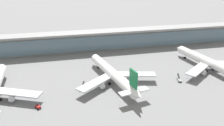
{
  "coord_description": "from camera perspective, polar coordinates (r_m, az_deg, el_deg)",
  "views": [
    {
      "loc": [
        -28.29,
        -107.26,
        59.5
      ],
      "look_at": [
        0.0,
        15.41,
        7.49
      ],
      "focal_mm": 37.05,
      "sensor_mm": 36.0,
      "label": 1
    }
  ],
  "objects": [
    {
      "name": "airliner_centre_stand",
      "position": [
        127.61,
        0.28,
        -2.77
      ],
      "size": [
        45.94,
        60.63,
        16.28
      ],
      "color": "white",
      "rests_on": "ground"
    },
    {
      "name": "airliner_right_stand",
      "position": [
        155.24,
        22.85,
        0.1
      ],
      "size": [
        46.26,
        60.87,
        16.28
      ],
      "color": "white",
      "rests_on": "ground"
    },
    {
      "name": "service_truck_mid_apron_red",
      "position": [
        112.43,
        -17.81,
        -10.2
      ],
      "size": [
        2.97,
        3.33,
        2.05
      ],
      "color": "#B21E1E",
      "rests_on": "ground"
    },
    {
      "name": "terminal_building",
      "position": [
        179.91,
        -3.41,
        5.73
      ],
      "size": [
        242.84,
        12.8,
        15.2
      ],
      "color": "#9E998E",
      "rests_on": "ground"
    },
    {
      "name": "service_truck_on_taxiway_grey",
      "position": [
        136.94,
        16.26,
        -3.9
      ],
      "size": [
        3.07,
        6.92,
        2.7
      ],
      "color": "gray",
      "rests_on": "ground"
    },
    {
      "name": "ground_plane",
      "position": [
        125.87,
        1.58,
        -5.77
      ],
      "size": [
        1200.0,
        1200.0,
        0.0
      ],
      "primitive_type": "plane",
      "color": "slate"
    },
    {
      "name": "service_truck_by_tail_olive",
      "position": [
        123.66,
        -7.39,
        -6.09
      ],
      "size": [
        3.72,
        6.83,
        2.7
      ],
      "color": "olive",
      "rests_on": "ground"
    }
  ]
}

